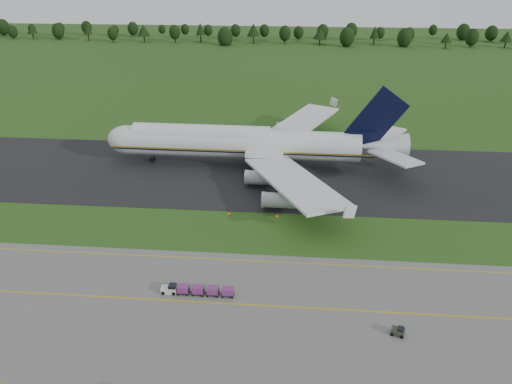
# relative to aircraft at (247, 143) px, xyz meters

# --- Properties ---
(ground) EXTENTS (600.00, 600.00, 0.00)m
(ground) POSITION_rel_aircraft_xyz_m (3.98, -32.97, -6.02)
(ground) COLOR #244915
(ground) RESTS_ON ground
(apron) EXTENTS (300.00, 52.00, 0.06)m
(apron) POSITION_rel_aircraft_xyz_m (3.98, -66.97, -5.99)
(apron) COLOR #60605B
(apron) RESTS_ON ground
(taxiway) EXTENTS (300.00, 40.00, 0.08)m
(taxiway) POSITION_rel_aircraft_xyz_m (3.98, -4.97, -5.98)
(taxiway) COLOR black
(taxiway) RESTS_ON ground
(apron_markings) EXTENTS (300.00, 30.20, 0.01)m
(apron_markings) POSITION_rel_aircraft_xyz_m (3.98, -59.95, -5.96)
(apron_markings) COLOR #C7A00B
(apron_markings) RESTS_ON apron
(tree_line) EXTENTS (525.60, 21.95, 11.48)m
(tree_line) POSITION_rel_aircraft_xyz_m (18.19, 187.16, -0.09)
(tree_line) COLOR black
(tree_line) RESTS_ON ground
(aircraft) EXTENTS (74.63, 73.23, 21.09)m
(aircraft) POSITION_rel_aircraft_xyz_m (0.00, 0.00, 0.00)
(aircraft) COLOR silver
(aircraft) RESTS_ON ground
(baggage_train) EXTENTS (11.44, 1.46, 1.41)m
(baggage_train) POSITION_rel_aircraft_xyz_m (-2.60, -53.00, -5.22)
(baggage_train) COLOR silver
(baggage_train) RESTS_ON apron
(utility_cart) EXTENTS (2.10, 1.62, 1.02)m
(utility_cart) POSITION_rel_aircraft_xyz_m (27.21, -59.73, -5.47)
(utility_cart) COLOR #323626
(utility_cart) RESTS_ON apron
(edge_markers) EXTENTS (10.32, 0.30, 0.60)m
(edge_markers) POSITION_rel_aircraft_xyz_m (3.85, -26.73, -5.75)
(edge_markers) COLOR orange
(edge_markers) RESTS_ON ground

